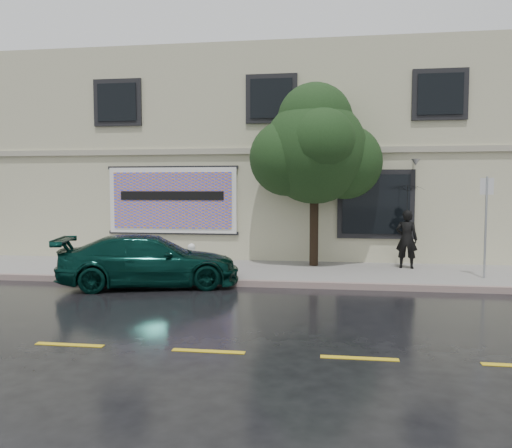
# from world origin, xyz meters

# --- Properties ---
(ground) EXTENTS (90.00, 90.00, 0.00)m
(ground) POSITION_xyz_m (0.00, 0.00, 0.00)
(ground) COLOR black
(ground) RESTS_ON ground
(sidewalk) EXTENTS (20.00, 3.50, 0.15)m
(sidewalk) POSITION_xyz_m (0.00, 3.25, 0.07)
(sidewalk) COLOR gray
(sidewalk) RESTS_ON ground
(curb) EXTENTS (20.00, 0.18, 0.16)m
(curb) POSITION_xyz_m (0.00, 1.50, 0.07)
(curb) COLOR gray
(curb) RESTS_ON ground
(road_marking) EXTENTS (19.00, 0.12, 0.01)m
(road_marking) POSITION_xyz_m (0.00, -3.50, 0.01)
(road_marking) COLOR gold
(road_marking) RESTS_ON ground
(building) EXTENTS (20.00, 8.12, 7.00)m
(building) POSITION_xyz_m (0.00, 9.00, 3.50)
(building) COLOR #B4B091
(building) RESTS_ON ground
(billboard) EXTENTS (4.30, 0.16, 2.20)m
(billboard) POSITION_xyz_m (-3.20, 4.92, 2.05)
(billboard) COLOR white
(billboard) RESTS_ON ground
(car) EXTENTS (4.74, 3.03, 1.28)m
(car) POSITION_xyz_m (-2.61, 1.20, 0.64)
(car) COLOR black
(car) RESTS_ON ground
(pedestrian) EXTENTS (0.68, 0.53, 1.67)m
(pedestrian) POSITION_xyz_m (3.99, 4.02, 0.98)
(pedestrian) COLOR black
(pedestrian) RESTS_ON sidewalk
(umbrella) EXTENTS (1.06, 1.06, 0.73)m
(umbrella) POSITION_xyz_m (3.99, 4.02, 2.19)
(umbrella) COLOR black
(umbrella) RESTS_ON pedestrian
(street_tree) EXTENTS (3.06, 3.06, 4.88)m
(street_tree) POSITION_xyz_m (1.36, 4.18, 3.49)
(street_tree) COLOR black
(street_tree) RESTS_ON sidewalk
(fire_hydrant) EXTENTS (0.31, 0.29, 0.76)m
(fire_hydrant) POSITION_xyz_m (-1.96, 2.71, 0.52)
(fire_hydrant) COLOR white
(fire_hydrant) RESTS_ON sidewalk
(sign_pole) EXTENTS (0.30, 0.14, 2.58)m
(sign_pole) POSITION_xyz_m (5.70, 2.65, 1.70)
(sign_pole) COLOR #9EA3A7
(sign_pole) RESTS_ON sidewalk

